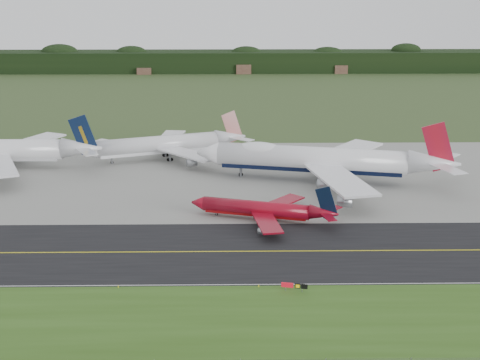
% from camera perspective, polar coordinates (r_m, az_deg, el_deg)
% --- Properties ---
extents(ground, '(600.00, 600.00, 0.00)m').
position_cam_1_polar(ground, '(140.80, 2.17, -5.46)').
color(ground, '#2E441F').
rests_on(ground, ground).
extents(grass_verge, '(400.00, 30.00, 0.01)m').
position_cam_1_polar(grass_verge, '(109.26, 3.14, -12.41)').
color(grass_verge, '#2F5017').
rests_on(grass_verge, ground).
extents(taxiway, '(400.00, 32.00, 0.02)m').
position_cam_1_polar(taxiway, '(137.11, 2.26, -6.09)').
color(taxiway, black).
rests_on(taxiway, ground).
extents(apron, '(400.00, 78.00, 0.01)m').
position_cam_1_polar(apron, '(188.95, 1.38, 0.39)').
color(apron, gray).
rests_on(apron, ground).
extents(taxiway_centreline, '(400.00, 0.40, 0.00)m').
position_cam_1_polar(taxiway_centreline, '(137.10, 2.26, -6.08)').
color(taxiway_centreline, gold).
rests_on(taxiway_centreline, taxiway).
extents(taxiway_edge_line, '(400.00, 0.25, 0.00)m').
position_cam_1_polar(taxiway_edge_line, '(122.98, 2.64, -8.88)').
color(taxiway_edge_line, silver).
rests_on(taxiway_edge_line, taxiway).
extents(horizon_treeline, '(700.00, 25.00, 12.00)m').
position_cam_1_polar(horizon_treeline, '(406.81, 0.17, 10.00)').
color(horizon_treeline, black).
rests_on(horizon_treeline, ground).
extents(jet_ba_747, '(71.14, 57.96, 18.03)m').
position_cam_1_polar(jet_ba_747, '(183.25, 6.87, 1.74)').
color(jet_ba_747, white).
rests_on(jet_ba_747, ground).
extents(jet_red_737, '(34.21, 27.25, 9.40)m').
position_cam_1_polar(jet_red_737, '(153.44, 2.06, -2.52)').
color(jet_red_737, maroon).
rests_on(jet_red_737, ground).
extents(jet_star_tail, '(50.71, 41.23, 13.74)m').
position_cam_1_polar(jet_star_tail, '(206.65, -6.28, 3.03)').
color(jet_star_tail, white).
rests_on(jet_star_tail, ground).
extents(taxiway_sign, '(4.62, 1.18, 1.56)m').
position_cam_1_polar(taxiway_sign, '(120.25, 4.65, -8.98)').
color(taxiway_sign, slate).
rests_on(taxiway_sign, ground).
extents(edge_marker_left, '(0.16, 0.16, 0.50)m').
position_cam_1_polar(edge_marker_left, '(123.44, -10.35, -8.94)').
color(edge_marker_left, yellow).
rests_on(edge_marker_left, ground).
extents(edge_marker_center, '(0.16, 0.16, 0.50)m').
position_cam_1_polar(edge_marker_center, '(121.87, 1.61, -9.01)').
color(edge_marker_center, yellow).
rests_on(edge_marker_center, ground).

